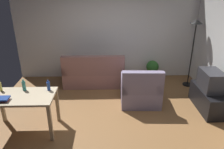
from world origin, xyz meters
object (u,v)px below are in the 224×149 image
(couch, at_px, (94,74))
(bottle_blue, at_px, (48,86))
(armchair, at_px, (141,91))
(tv, at_px, (211,81))
(book_stack, at_px, (3,99))
(bottle_tall, at_px, (24,86))
(desk, at_px, (22,101))
(torchiere_lamp, at_px, (195,35))
(tv_stand, at_px, (208,99))
(potted_plant, at_px, (152,69))
(bottle_squat, at_px, (1,87))

(couch, bearing_deg, bottle_blue, 67.76)
(armchair, bearing_deg, tv, 171.29)
(armchair, distance_m, book_stack, 2.89)
(bottle_tall, bearing_deg, tv, 7.02)
(desk, distance_m, book_stack, 0.34)
(torchiere_lamp, relative_size, desk, 1.51)
(armchair, bearing_deg, tv_stand, 171.26)
(torchiere_lamp, xyz_separation_m, book_stack, (-4.09, -2.11, -0.62))
(tv_stand, bearing_deg, bottle_tall, 97.03)
(armchair, relative_size, bottle_blue, 4.40)
(tv, bearing_deg, potted_plant, 29.06)
(armchair, xyz_separation_m, book_stack, (-2.61, -1.15, 0.47))
(torchiere_lamp, height_order, book_stack, torchiere_lamp)
(potted_plant, distance_m, bottle_squat, 4.02)
(bottle_blue, bearing_deg, torchiere_lamp, 27.02)
(potted_plant, relative_size, book_stack, 2.45)
(tv, height_order, bottle_blue, bottle_blue)
(armchair, bearing_deg, bottle_tall, 19.80)
(torchiere_lamp, xyz_separation_m, bottle_squat, (-4.28, -1.73, -0.57))
(bottle_blue, bearing_deg, couch, 67.76)
(desk, bearing_deg, couch, 59.46)
(torchiere_lamp, distance_m, armchair, 2.07)
(desk, relative_size, bottle_squat, 5.83)
(armchair, bearing_deg, bottle_blue, 24.04)
(torchiere_lamp, xyz_separation_m, desk, (-3.84, -1.93, -0.76))
(bottle_squat, relative_size, bottle_tall, 0.93)
(desk, bearing_deg, tv_stand, 10.24)
(tv, height_order, torchiere_lamp, torchiere_lamp)
(tv, distance_m, bottle_tall, 3.88)
(tv, distance_m, desk, 3.90)
(tv, xyz_separation_m, book_stack, (-4.09, -0.87, 0.09))
(tv_stand, relative_size, bottle_tall, 4.95)
(armchair, relative_size, book_stack, 4.00)
(couch, relative_size, bottle_tall, 7.39)
(torchiere_lamp, height_order, potted_plant, torchiere_lamp)
(tv, bearing_deg, tv_stand, 90.00)
(torchiere_lamp, xyz_separation_m, potted_plant, (-0.93, 0.44, -1.08))
(bottle_squat, relative_size, bottle_blue, 0.98)
(tv_stand, xyz_separation_m, bottle_tall, (-3.85, -0.47, 0.62))
(bottle_squat, bearing_deg, book_stack, -63.01)
(couch, xyz_separation_m, potted_plant, (1.70, 0.31, 0.02))
(couch, relative_size, tv_stand, 1.49)
(tv, relative_size, bottle_squat, 2.91)
(bottle_squat, bearing_deg, armchair, 15.44)
(couch, xyz_separation_m, bottle_tall, (-1.22, -1.84, 0.55))
(potted_plant, bearing_deg, tv, -60.94)
(tv, xyz_separation_m, desk, (-3.84, -0.69, -0.05))
(desk, relative_size, armchair, 1.29)
(bottle_squat, distance_m, bottle_blue, 0.90)
(tv_stand, xyz_separation_m, tv, (0.00, -0.00, 0.46))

